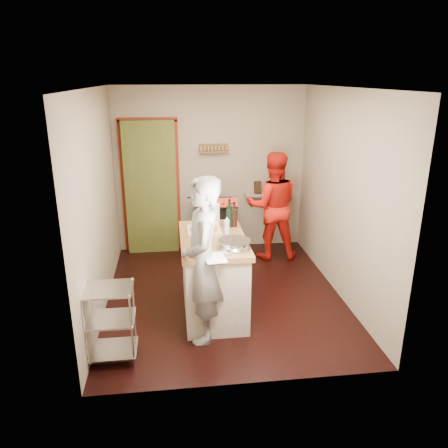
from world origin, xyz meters
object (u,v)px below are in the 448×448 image
(stove, at_px, (216,227))
(person_red, at_px, (273,206))
(wire_shelving, at_px, (110,320))
(island, at_px, (214,273))
(person_stripe, at_px, (203,261))

(stove, height_order, person_red, person_red)
(wire_shelving, bearing_deg, person_red, 47.75)
(wire_shelving, xyz_separation_m, person_red, (2.18, 2.40, 0.39))
(stove, distance_m, island, 1.83)
(person_red, bearing_deg, island, 61.68)
(stove, bearing_deg, wire_shelving, -116.85)
(stove, relative_size, wire_shelving, 1.26)
(island, bearing_deg, person_stripe, -107.71)
(person_stripe, bearing_deg, island, 163.85)
(wire_shelving, bearing_deg, island, 36.13)
(stove, bearing_deg, person_stripe, -99.39)
(stove, height_order, island, island)
(stove, height_order, person_stripe, person_stripe)
(stove, relative_size, island, 0.72)
(island, bearing_deg, wire_shelving, -143.87)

